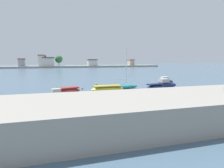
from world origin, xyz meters
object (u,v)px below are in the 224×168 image
object	(u,v)px
moored_boat_1	(69,90)
mooring_buoy_1	(82,88)
moored_boat_4	(155,88)
moored_boat_6	(166,82)
moored_boat_0	(58,97)
moored_boat_3	(124,86)
mooring_buoy_0	(96,84)
moored_boat_2	(107,89)
moored_boat_5	(165,85)

from	to	relation	value
moored_boat_1	mooring_buoy_1	world-z (taller)	moored_boat_1
moored_boat_4	moored_boat_6	world-z (taller)	moored_boat_6
moored_boat_0	mooring_buoy_1	size ratio (longest dim) A/B	13.82
moored_boat_3	mooring_buoy_0	xyz separation A→B (m)	(-3.29, 7.58, -0.29)
mooring_buoy_0	mooring_buoy_1	distance (m)	6.73
moored_boat_3	moored_boat_4	world-z (taller)	moored_boat_3
moored_boat_1	moored_boat_2	world-z (taller)	moored_boat_2
moored_boat_0	mooring_buoy_1	world-z (taller)	moored_boat_0
moored_boat_2	moored_boat_6	size ratio (longest dim) A/B	1.44
moored_boat_1	moored_boat_5	world-z (taller)	moored_boat_5
moored_boat_1	moored_boat_5	distance (m)	16.85
moored_boat_6	moored_boat_5	bearing A→B (deg)	-131.10
moored_boat_2	moored_boat_4	xyz separation A→B (m)	(7.60, -1.36, 0.08)
moored_boat_6	moored_boat_4	bearing A→B (deg)	-140.67
moored_boat_0	moored_boat_2	size ratio (longest dim) A/B	0.65
moored_boat_3	moored_boat_5	xyz separation A→B (m)	(7.28, -1.17, 0.18)
moored_boat_1	moored_boat_4	xyz separation A→B (m)	(13.46, -2.10, 0.15)
moored_boat_3	moored_boat_0	bearing A→B (deg)	-146.82
moored_boat_3	moored_boat_5	world-z (taller)	moored_boat_3
moored_boat_1	moored_boat_6	world-z (taller)	moored_boat_6
moored_boat_1	moored_boat_5	size ratio (longest dim) A/B	0.90
moored_boat_1	mooring_buoy_0	world-z (taller)	moored_boat_1
moored_boat_0	moored_boat_2	xyz separation A→B (m)	(7.63, 4.61, -0.05)
moored_boat_1	moored_boat_3	world-z (taller)	moored_boat_3
moored_boat_0	moored_boat_3	distance (m)	13.30
moored_boat_1	mooring_buoy_1	bearing A→B (deg)	36.68
moored_boat_1	mooring_buoy_1	distance (m)	4.41
moored_boat_5	moored_boat_6	bearing A→B (deg)	54.41
moored_boat_4	moored_boat_6	size ratio (longest dim) A/B	1.07
mooring_buoy_0	moored_boat_1	bearing A→B (deg)	-124.30
moored_boat_2	moored_boat_6	world-z (taller)	moored_boat_6
moored_boat_4	moored_boat_6	bearing A→B (deg)	33.41
mooring_buoy_1	mooring_buoy_0	bearing A→B (deg)	56.67
moored_boat_1	moored_boat_3	bearing A→B (deg)	-7.95
moored_boat_5	moored_boat_6	world-z (taller)	moored_boat_6
moored_boat_2	moored_boat_4	bearing A→B (deg)	-11.23
moored_boat_3	mooring_buoy_1	bearing A→B (deg)	165.91
moored_boat_5	mooring_buoy_1	distance (m)	14.61
moored_boat_0	moored_boat_1	xyz separation A→B (m)	(1.77, 5.36, -0.13)
moored_boat_2	moored_boat_6	xyz separation A→B (m)	(13.46, 4.98, 0.16)
moored_boat_1	moored_boat_6	xyz separation A→B (m)	(19.32, 4.24, 0.23)
moored_boat_3	moored_boat_5	bearing A→B (deg)	-7.55
moored_boat_0	moored_boat_4	distance (m)	15.57
moored_boat_5	mooring_buoy_1	xyz separation A→B (m)	(-14.26, 3.13, -0.53)
moored_boat_6	mooring_buoy_1	size ratio (longest dim) A/B	14.78
moored_boat_5	moored_boat_2	bearing A→B (deg)	-176.25
moored_boat_1	moored_boat_6	distance (m)	19.78
moored_boat_2	moored_boat_3	xyz separation A→B (m)	(3.70, 2.36, -0.04)
moored_boat_2	moored_boat_3	distance (m)	4.39
mooring_buoy_0	moored_boat_0	bearing A→B (deg)	-118.93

